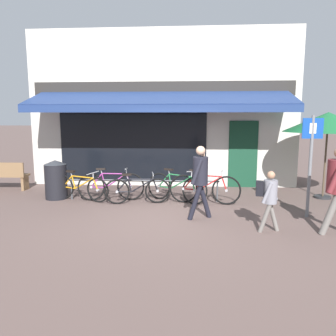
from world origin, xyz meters
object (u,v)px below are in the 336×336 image
(litter_bin, at_px, (56,179))
(bicycle_red, at_px, (205,188))
(bicycle_orange, at_px, (80,187))
(parking_sign, at_px, (311,155))
(cafe_parasol, at_px, (328,122))
(park_bench, at_px, (0,175))
(bicycle_black, at_px, (137,190))
(pedestrian_child, at_px, (269,194))
(bicycle_purple, at_px, (111,186))
(pedestrian_adult, at_px, (200,174))
(bicycle_green, at_px, (176,187))

(litter_bin, bearing_deg, bicycle_red, -3.69)
(bicycle_orange, distance_m, parking_sign, 5.74)
(bicycle_orange, bearing_deg, cafe_parasol, 24.32)
(bicycle_red, bearing_deg, park_bench, 176.14)
(bicycle_black, xyz_separation_m, parking_sign, (3.98, -0.86, 1.03))
(cafe_parasol, bearing_deg, pedestrian_child, -127.15)
(bicycle_purple, bearing_deg, bicycle_red, -10.80)
(bicycle_purple, bearing_deg, pedestrian_child, -37.77)
(park_bench, bearing_deg, bicycle_black, -17.32)
(pedestrian_adult, relative_size, park_bench, 1.00)
(litter_bin, bearing_deg, bicycle_green, -1.40)
(pedestrian_child, distance_m, park_bench, 7.95)
(bicycle_black, xyz_separation_m, park_bench, (-4.42, 1.30, 0.11))
(bicycle_orange, height_order, cafe_parasol, cafe_parasol)
(bicycle_green, distance_m, pedestrian_child, 2.91)
(bicycle_orange, distance_m, bicycle_green, 2.57)
(pedestrian_child, distance_m, parking_sign, 1.64)
(bicycle_purple, distance_m, cafe_parasol, 6.04)
(bicycle_orange, xyz_separation_m, parking_sign, (5.55, -1.07, 1.03))
(bicycle_orange, distance_m, pedestrian_adult, 3.49)
(bicycle_orange, relative_size, bicycle_purple, 0.95)
(bicycle_orange, xyz_separation_m, pedestrian_adult, (3.15, -1.36, 0.63))
(bicycle_black, bearing_deg, bicycle_purple, 147.53)
(bicycle_orange, relative_size, bicycle_red, 0.93)
(litter_bin, xyz_separation_m, cafe_parasol, (7.31, 0.55, 1.54))
(bicycle_purple, bearing_deg, parking_sign, -20.48)
(parking_sign, bearing_deg, pedestrian_adult, -173.21)
(pedestrian_adult, distance_m, park_bench, 6.49)
(pedestrian_child, relative_size, parking_sign, 0.54)
(pedestrian_child, height_order, park_bench, pedestrian_child)
(park_bench, bearing_deg, bicycle_orange, -21.81)
(pedestrian_child, height_order, parking_sign, parking_sign)
(bicycle_purple, relative_size, cafe_parasol, 0.76)
(bicycle_black, relative_size, bicycle_red, 0.92)
(pedestrian_child, distance_m, cafe_parasol, 3.79)
(bicycle_black, relative_size, pedestrian_child, 1.39)
(bicycle_green, bearing_deg, bicycle_purple, -152.46)
(bicycle_red, height_order, park_bench, bicycle_red)
(bicycle_orange, xyz_separation_m, litter_bin, (-0.73, 0.18, 0.17))
(parking_sign, bearing_deg, bicycle_purple, 166.10)
(bicycle_red, xyz_separation_m, pedestrian_child, (1.14, -2.01, 0.35))
(pedestrian_adult, height_order, pedestrian_child, pedestrian_adult)
(pedestrian_adult, bearing_deg, cafe_parasol, 28.04)
(bicycle_purple, distance_m, parking_sign, 4.98)
(bicycle_red, relative_size, pedestrian_adult, 1.14)
(bicycle_black, relative_size, parking_sign, 0.75)
(bicycle_green, distance_m, bicycle_red, 0.76)
(bicycle_black, xyz_separation_m, litter_bin, (-2.30, 0.39, 0.18))
(pedestrian_adult, xyz_separation_m, park_bench, (-6.00, 2.44, -0.53))
(bicycle_purple, xyz_separation_m, cafe_parasol, (5.77, 0.63, 1.68))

